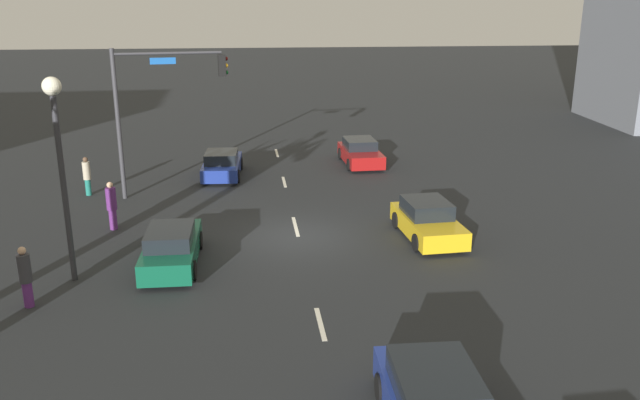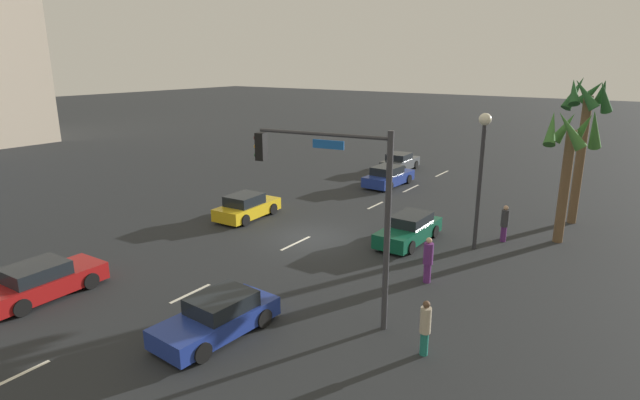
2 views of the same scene
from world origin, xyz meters
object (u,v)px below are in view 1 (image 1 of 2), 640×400
Objects in this scene: streetlamp at (58,142)px; pedestrian_1 at (87,175)px; pedestrian_2 at (25,275)px; car_0 at (222,165)px; car_5 at (428,221)px; car_3 at (172,247)px; traffic_signal at (154,98)px; car_2 at (360,153)px; pedestrian_0 at (112,205)px.

pedestrian_1 is at bearing 9.59° from streetlamp.
pedestrian_2 is (-11.57, -0.80, 0.02)m from pedestrian_1.
car_5 is at bearing -141.74° from car_0.
traffic_signal is (8.42, 1.32, 3.84)m from car_3.
traffic_signal reaches higher than car_0.
pedestrian_1 is at bearing 108.37° from car_2.
traffic_signal is 3.47× the size of pedestrian_0.
streetlamp is at bearing 140.29° from car_2.
traffic_signal is at bearing -12.78° from pedestrian_2.
car_0 is 1.04× the size of car_5.
pedestrian_2 reaches higher than car_2.
pedestrian_0 is 1.06× the size of pedestrian_1.
car_2 is at bearing -71.63° from pedestrian_1.
car_2 is 0.67× the size of streetlamp.
car_3 is at bearing -146.29° from pedestrian_0.
car_5 is at bearing -117.69° from pedestrian_1.
car_2 is at bearing -50.60° from pedestrian_0.
traffic_signal is at bearing -16.40° from pedestrian_0.
pedestrian_0 is (2.34, 11.89, 0.36)m from car_5.
streetlamp is 5.94m from pedestrian_0.
streetlamp is at bearing -170.41° from pedestrian_1.
traffic_signal is (-3.16, 2.71, 3.86)m from car_0.
streetlamp is 10.51m from pedestrian_1.
traffic_signal is 9.44m from streetlamp.
car_0 is 5.68m from traffic_signal.
pedestrian_0 is (4.82, -0.35, -3.46)m from streetlamp.
pedestrian_2 is (-4.28, 13.09, 0.34)m from car_5.
car_2 is 14.20m from pedestrian_1.
car_0 is at bearing 38.26° from car_5.
car_2 is 0.65× the size of traffic_signal.
car_5 is (-9.97, -7.87, 0.03)m from car_0.
car_5 is 13.07m from streetlamp.
car_3 is at bearing -171.12° from traffic_signal.
car_2 is 1.04× the size of car_5.
pedestrian_2 reaches higher than car_3.
traffic_signal is 11.91m from pedestrian_2.
car_0 is 7.66m from car_2.
traffic_signal reaches higher than pedestrian_2.
car_5 reaches higher than car_3.
pedestrian_0 is at bearing -157.97° from pedestrian_1.
streetlamp is (-12.45, 4.38, 3.85)m from car_0.
pedestrian_2 is (-16.05, 12.67, 0.35)m from car_2.
streetlamp reaches higher than car_3.
car_5 is at bearing -71.89° from pedestrian_2.
pedestrian_1 is at bearing 81.87° from traffic_signal.
pedestrian_0 is (-7.63, 4.03, 0.39)m from car_0.
pedestrian_0 is at bearing -4.19° from streetlamp.
traffic_signal is 1.03× the size of streetlamp.
pedestrian_0 is (-9.42, 11.47, 0.37)m from car_2.
car_3 is 2.41× the size of pedestrian_2.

